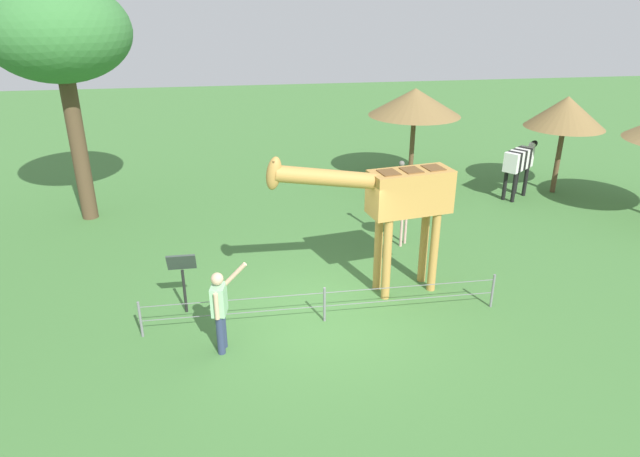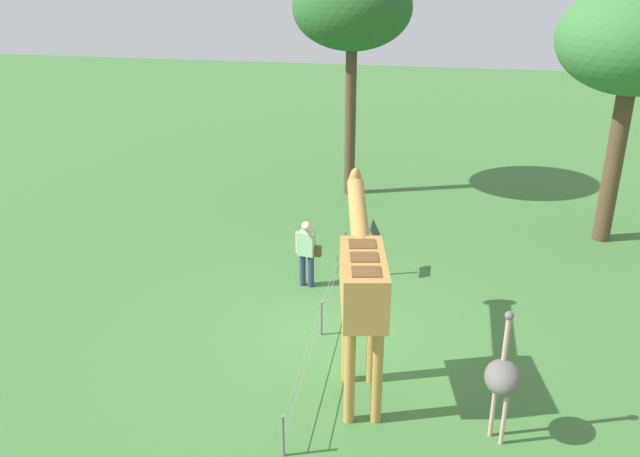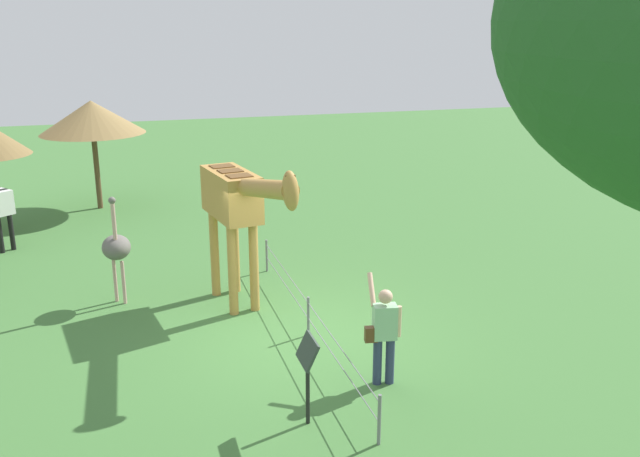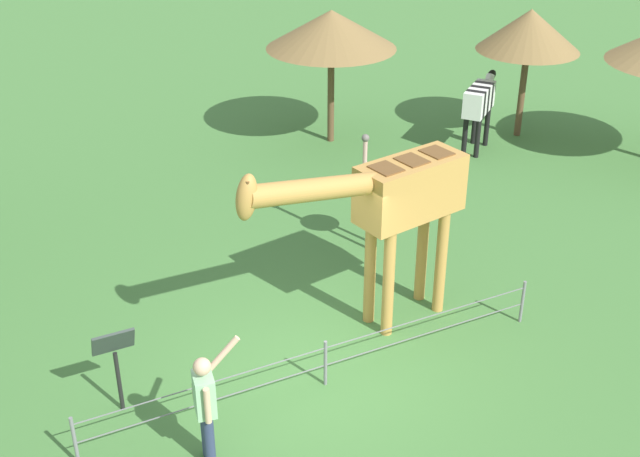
{
  "view_description": "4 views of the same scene",
  "coord_description": "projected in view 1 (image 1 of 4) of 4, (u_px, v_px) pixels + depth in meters",
  "views": [
    {
      "loc": [
        1.53,
        9.47,
        6.05
      ],
      "look_at": [
        0.14,
        0.52,
        2.14
      ],
      "focal_mm": 31.08,
      "sensor_mm": 36.0,
      "label": 1
    },
    {
      "loc": [
        -11.62,
        -1.74,
        7.43
      ],
      "look_at": [
        0.28,
        0.28,
        2.19
      ],
      "focal_mm": 38.67,
      "sensor_mm": 36.0,
      "label": 2
    },
    {
      "loc": [
        10.92,
        -2.84,
        5.45
      ],
      "look_at": [
        0.34,
        0.33,
        2.12
      ],
      "focal_mm": 38.31,
      "sensor_mm": 36.0,
      "label": 3
    },
    {
      "loc": [
        4.22,
        8.45,
        7.51
      ],
      "look_at": [
        -0.1,
        -0.17,
        2.33
      ],
      "focal_mm": 45.86,
      "sensor_mm": 36.0,
      "label": 4
    }
  ],
  "objects": [
    {
      "name": "visitor",
      "position": [
        220.0,
        307.0,
        9.78
      ],
      "size": [
        0.68,
        0.59,
        1.71
      ],
      "color": "navy",
      "rests_on": "ground_plane"
    },
    {
      "name": "giraffe",
      "position": [
        395.0,
        198.0,
        11.25
      ],
      "size": [
        3.91,
        1.14,
        3.29
      ],
      "color": "#BC8942",
      "rests_on": "ground_plane"
    },
    {
      "name": "shade_hut_aside",
      "position": [
        566.0,
        112.0,
        17.04
      ],
      "size": [
        2.42,
        2.42,
        3.09
      ],
      "color": "brown",
      "rests_on": "ground_plane"
    },
    {
      "name": "ground_plane",
      "position": [
        323.0,
        315.0,
        11.21
      ],
      "size": [
        60.0,
        60.0,
        0.0
      ],
      "primitive_type": "plane",
      "color": "#427538"
    },
    {
      "name": "shade_hut_far",
      "position": [
        415.0,
        102.0,
        17.97
      ],
      "size": [
        3.01,
        3.01,
        3.16
      ],
      "color": "brown",
      "rests_on": "ground_plane"
    },
    {
      "name": "tree_east",
      "position": [
        59.0,
        35.0,
        14.06
      ],
      "size": [
        3.64,
        3.64,
        6.36
      ],
      "color": "brown",
      "rests_on": "ground_plane"
    },
    {
      "name": "ostrich",
      "position": [
        405.0,
        202.0,
        13.85
      ],
      "size": [
        0.7,
        0.56,
        2.25
      ],
      "color": "#CC9E93",
      "rests_on": "ground_plane"
    },
    {
      "name": "info_sign",
      "position": [
        182.0,
        270.0,
        10.96
      ],
      "size": [
        0.56,
        0.21,
        1.32
      ],
      "color": "black",
      "rests_on": "ground_plane"
    },
    {
      "name": "wire_fence",
      "position": [
        324.0,
        303.0,
        10.85
      ],
      "size": [
        7.05,
        0.05,
        0.75
      ],
      "color": "slate",
      "rests_on": "ground_plane"
    },
    {
      "name": "zebra",
      "position": [
        519.0,
        162.0,
        17.16
      ],
      "size": [
        1.61,
        1.35,
        1.66
      ],
      "color": "black",
      "rests_on": "ground_plane"
    }
  ]
}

